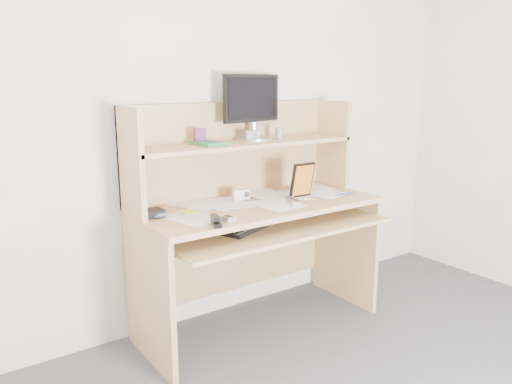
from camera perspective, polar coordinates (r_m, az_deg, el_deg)
back_wall at (r=3.00m, az=-3.14°, el=9.26°), size 3.60×0.04×2.50m
desk at (r=2.89m, az=-0.49°, el=-2.03°), size 1.40×0.70×1.30m
paper_clutter at (r=2.81m, az=0.44°, el=-1.22°), size 1.32×0.54×0.01m
keyboard at (r=2.71m, az=-0.55°, el=-3.64°), size 0.48×0.32×0.03m
tv_remote at (r=2.81m, az=4.26°, el=-1.01°), size 0.11×0.16×0.02m
flip_phone at (r=2.46m, az=-3.35°, el=-2.91°), size 0.05×0.09×0.02m
stapler at (r=2.39m, az=-4.58°, el=-3.16°), size 0.08×0.14×0.04m
wallet at (r=2.58m, az=-11.93°, el=-2.33°), size 0.12×0.10×0.03m
sticky_note_pad at (r=2.63m, az=-7.77°, el=-2.27°), size 0.07×0.07×0.01m
digital_camera at (r=2.86m, az=-1.74°, el=-0.28°), size 0.10×0.05×0.06m
game_case at (r=2.92m, az=5.30°, el=1.37°), size 0.15×0.02×0.20m
blue_pen at (r=3.04m, az=10.13°, el=-0.20°), size 0.14×0.01×0.01m
card_box at (r=2.77m, az=-6.40°, el=6.34°), size 0.07×0.03×0.09m
shelf_book at (r=2.74m, az=-5.58°, el=5.55°), size 0.16×0.20×0.02m
chip_stack_a at (r=2.95m, az=0.07°, el=6.50°), size 0.05×0.05×0.06m
chip_stack_b at (r=2.90m, az=-0.89°, el=6.43°), size 0.04×0.04×0.06m
chip_stack_c at (r=2.93m, az=-0.52°, el=6.43°), size 0.06×0.06×0.06m
chip_stack_d at (r=3.01m, az=2.64°, el=6.72°), size 0.05×0.05×0.07m
monitor at (r=2.97m, az=-0.44°, el=9.89°), size 0.44×0.22×0.38m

